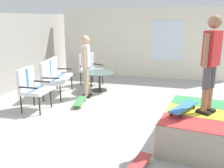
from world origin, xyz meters
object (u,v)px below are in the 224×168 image
(patio_chair_near_house, at_px, (89,66))
(person_watching, at_px, (86,62))
(patio_chair_by_wall, at_px, (31,85))
(person_skater, at_px, (211,58))
(skateboard_spare, at_px, (136,166))
(skateboard_on_ramp, at_px, (183,107))
(patio_table, at_px, (100,78))
(skate_ramp, at_px, (201,128))
(skateboard_by_bench, at_px, (80,101))
(patio_bench, at_px, (54,74))

(patio_chair_near_house, xyz_separation_m, person_watching, (-1.30, -0.40, 0.38))
(patio_chair_by_wall, height_order, person_skater, person_skater)
(skateboard_spare, bearing_deg, patio_chair_by_wall, 57.23)
(skateboard_spare, height_order, skateboard_on_ramp, skateboard_on_ramp)
(patio_chair_by_wall, xyz_separation_m, person_watching, (1.31, -0.88, 0.38))
(patio_chair_near_house, distance_m, skateboard_spare, 5.07)
(person_skater, height_order, skateboard_on_ramp, person_skater)
(person_skater, distance_m, skateboard_on_ramp, 0.94)
(patio_chair_near_house, distance_m, skateboard_on_ramp, 4.49)
(patio_chair_by_wall, distance_m, person_skater, 3.99)
(person_watching, xyz_separation_m, skateboard_spare, (-3.15, -1.97, -0.91))
(patio_chair_near_house, relative_size, person_watching, 0.60)
(patio_chair_near_house, relative_size, person_skater, 0.63)
(patio_chair_near_house, distance_m, patio_table, 0.88)
(skate_ramp, height_order, patio_chair_near_house, patio_chair_near_house)
(skateboard_by_bench, bearing_deg, person_watching, 5.79)
(skate_ramp, xyz_separation_m, skateboard_spare, (-1.16, 0.93, -0.20))
(skateboard_by_bench, bearing_deg, skateboard_on_ramp, -119.39)
(skate_ramp, xyz_separation_m, skateboard_on_ramp, (-0.08, 0.33, 0.37))
(patio_bench, bearing_deg, patio_chair_near_house, -21.68)
(skateboard_spare, relative_size, skateboard_on_ramp, 1.02)
(person_skater, height_order, skateboard_spare, person_skater)
(skateboard_by_bench, xyz_separation_m, skateboard_spare, (-2.49, -1.90, 0.00))
(skateboard_spare, xyz_separation_m, skateboard_on_ramp, (1.08, -0.61, 0.58))
(skate_ramp, relative_size, skateboard_on_ramp, 2.63)
(skateboard_on_ramp, bearing_deg, patio_bench, 60.46)
(patio_table, xyz_separation_m, person_skater, (-2.64, -2.78, 1.11))
(person_watching, xyz_separation_m, person_skater, (-1.98, -2.95, 0.53))
(patio_table, relative_size, skateboard_by_bench, 1.09)
(patio_bench, xyz_separation_m, person_skater, (-1.90, -3.89, 0.90))
(patio_bench, bearing_deg, patio_table, -56.37)
(skateboard_by_bench, bearing_deg, patio_chair_by_wall, 124.91)
(patio_chair_near_house, height_order, skateboard_spare, patio_chair_near_house)
(skateboard_by_bench, height_order, skateboard_on_ramp, skateboard_on_ramp)
(person_skater, distance_m, skateboard_spare, 2.10)
(person_watching, bearing_deg, patio_chair_near_house, 16.97)
(patio_bench, relative_size, patio_chair_near_house, 1.30)
(patio_table, relative_size, skateboard_spare, 1.09)
(skateboard_by_bench, bearing_deg, patio_chair_near_house, 13.34)
(person_skater, relative_size, skateboard_on_ramp, 2.00)
(skateboard_spare, bearing_deg, person_skater, -40.04)
(person_watching, bearing_deg, skate_ramp, -124.42)
(patio_bench, relative_size, skateboard_spare, 1.61)
(person_watching, bearing_deg, patio_chair_by_wall, 146.19)
(person_watching, distance_m, person_skater, 3.59)
(patio_chair_by_wall, xyz_separation_m, patio_table, (1.98, -1.05, -0.21))
(person_skater, bearing_deg, patio_chair_by_wall, 80.20)
(patio_chair_by_wall, bearing_deg, patio_bench, 2.95)
(patio_table, bearing_deg, patio_chair_by_wall, 152.16)
(patio_chair_by_wall, bearing_deg, skateboard_by_bench, -55.09)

